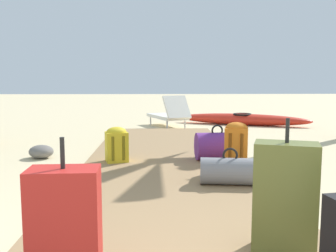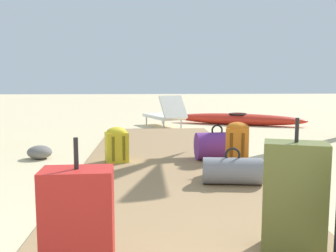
{
  "view_description": "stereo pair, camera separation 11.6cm",
  "coord_description": "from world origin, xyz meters",
  "px_view_note": "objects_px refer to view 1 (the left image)",
  "views": [
    {
      "loc": [
        -0.13,
        -0.94,
        1.17
      ],
      "look_at": [
        0.05,
        4.19,
        0.55
      ],
      "focal_mm": 39.81,
      "sensor_mm": 36.0,
      "label": 1
    },
    {
      "loc": [
        -0.24,
        -0.93,
        1.17
      ],
      "look_at": [
        0.05,
        4.19,
        0.55
      ],
      "focal_mm": 39.81,
      "sensor_mm": 36.0,
      "label": 2
    }
  ],
  "objects_px": {
    "backpack_yellow": "(117,143)",
    "lounge_chair": "(169,114)",
    "suitcase_red": "(65,227)",
    "duffel_bag_grey": "(230,171)",
    "backpack_orange": "(236,146)",
    "suitcase_olive": "(285,198)",
    "duffel_bag_purple": "(217,146)",
    "kayak": "(242,119)"
  },
  "relations": [
    {
      "from": "kayak",
      "to": "duffel_bag_purple",
      "type": "bearing_deg",
      "value": -107.12
    },
    {
      "from": "backpack_orange",
      "to": "lounge_chair",
      "type": "bearing_deg",
      "value": 96.96
    },
    {
      "from": "suitcase_olive",
      "to": "duffel_bag_purple",
      "type": "height_order",
      "value": "suitcase_olive"
    },
    {
      "from": "backpack_yellow",
      "to": "lounge_chair",
      "type": "relative_size",
      "value": 0.29
    },
    {
      "from": "backpack_orange",
      "to": "suitcase_olive",
      "type": "distance_m",
      "value": 2.15
    },
    {
      "from": "backpack_yellow",
      "to": "duffel_bag_purple",
      "type": "distance_m",
      "value": 1.39
    },
    {
      "from": "duffel_bag_grey",
      "to": "backpack_orange",
      "type": "bearing_deg",
      "value": 71.71
    },
    {
      "from": "lounge_chair",
      "to": "kayak",
      "type": "bearing_deg",
      "value": 11.84
    },
    {
      "from": "suitcase_red",
      "to": "duffel_bag_purple",
      "type": "xyz_separation_m",
      "value": [
        1.34,
        3.18,
        -0.13
      ]
    },
    {
      "from": "duffel_bag_purple",
      "to": "backpack_yellow",
      "type": "bearing_deg",
      "value": -176.65
    },
    {
      "from": "duffel_bag_purple",
      "to": "kayak",
      "type": "relative_size",
      "value": 0.17
    },
    {
      "from": "suitcase_red",
      "to": "duffel_bag_grey",
      "type": "bearing_deg",
      "value": 56.58
    },
    {
      "from": "backpack_orange",
      "to": "duffel_bag_purple",
      "type": "height_order",
      "value": "backpack_orange"
    },
    {
      "from": "backpack_yellow",
      "to": "kayak",
      "type": "bearing_deg",
      "value": 59.53
    },
    {
      "from": "duffel_bag_grey",
      "to": "backpack_orange",
      "type": "distance_m",
      "value": 0.61
    },
    {
      "from": "kayak",
      "to": "lounge_chair",
      "type": "bearing_deg",
      "value": -168.16
    },
    {
      "from": "duffel_bag_grey",
      "to": "kayak",
      "type": "distance_m",
      "value": 6.23
    },
    {
      "from": "backpack_yellow",
      "to": "duffel_bag_grey",
      "type": "bearing_deg",
      "value": -41.98
    },
    {
      "from": "backpack_yellow",
      "to": "duffel_bag_purple",
      "type": "relative_size",
      "value": 0.78
    },
    {
      "from": "backpack_yellow",
      "to": "suitcase_red",
      "type": "xyz_separation_m",
      "value": [
        0.05,
        -3.1,
        0.07
      ]
    },
    {
      "from": "kayak",
      "to": "backpack_yellow",
      "type": "bearing_deg",
      "value": -120.47
    },
    {
      "from": "suitcase_olive",
      "to": "suitcase_red",
      "type": "distance_m",
      "value": 1.34
    },
    {
      "from": "lounge_chair",
      "to": "backpack_orange",
      "type": "bearing_deg",
      "value": -83.04
    },
    {
      "from": "suitcase_olive",
      "to": "duffel_bag_grey",
      "type": "bearing_deg",
      "value": 91.01
    },
    {
      "from": "kayak",
      "to": "backpack_orange",
      "type": "bearing_deg",
      "value": -103.9
    },
    {
      "from": "duffel_bag_grey",
      "to": "duffel_bag_purple",
      "type": "height_order",
      "value": "duffel_bag_purple"
    },
    {
      "from": "duffel_bag_grey",
      "to": "suitcase_red",
      "type": "height_order",
      "value": "suitcase_red"
    },
    {
      "from": "duffel_bag_grey",
      "to": "suitcase_olive",
      "type": "distance_m",
      "value": 1.6
    },
    {
      "from": "lounge_chair",
      "to": "kayak",
      "type": "height_order",
      "value": "lounge_chair"
    },
    {
      "from": "suitcase_olive",
      "to": "lounge_chair",
      "type": "height_order",
      "value": "suitcase_olive"
    },
    {
      "from": "duffel_bag_grey",
      "to": "lounge_chair",
      "type": "bearing_deg",
      "value": 94.41
    },
    {
      "from": "duffel_bag_grey",
      "to": "suitcase_olive",
      "type": "xyz_separation_m",
      "value": [
        0.03,
        -1.58,
        0.21
      ]
    },
    {
      "from": "duffel_bag_grey",
      "to": "suitcase_red",
      "type": "bearing_deg",
      "value": -123.42
    },
    {
      "from": "backpack_orange",
      "to": "lounge_chair",
      "type": "distance_m",
      "value": 5.1
    },
    {
      "from": "backpack_yellow",
      "to": "suitcase_olive",
      "type": "xyz_separation_m",
      "value": [
        1.34,
        -2.76,
        0.11
      ]
    },
    {
      "from": "backpack_orange",
      "to": "suitcase_olive",
      "type": "height_order",
      "value": "suitcase_olive"
    },
    {
      "from": "backpack_orange",
      "to": "backpack_yellow",
      "type": "bearing_deg",
      "value": 157.43
    },
    {
      "from": "duffel_bag_grey",
      "to": "kayak",
      "type": "relative_size",
      "value": 0.19
    },
    {
      "from": "backpack_yellow",
      "to": "suitcase_red",
      "type": "distance_m",
      "value": 3.1
    },
    {
      "from": "backpack_orange",
      "to": "suitcase_red",
      "type": "bearing_deg",
      "value": -120.35
    },
    {
      "from": "duffel_bag_grey",
      "to": "kayak",
      "type": "xyz_separation_m",
      "value": [
        1.54,
        6.03,
        -0.07
      ]
    },
    {
      "from": "lounge_chair",
      "to": "backpack_yellow",
      "type": "bearing_deg",
      "value": -101.24
    }
  ]
}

